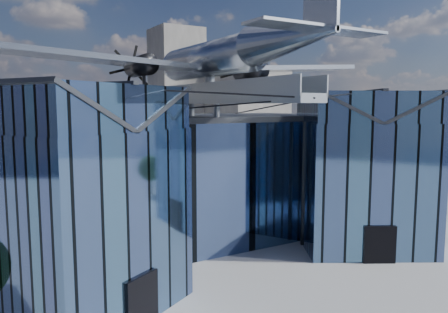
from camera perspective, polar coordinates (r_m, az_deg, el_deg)
ground_plane at (r=30.31m, az=1.99°, el=-14.04°), size 120.00×120.00×0.00m
museum at (r=33.80m, az=-3.30°, el=-2.15°), size 32.88×24.50×17.60m
bg_towers at (r=76.22m, az=-18.03°, el=5.82°), size 77.00×24.50×26.00m
tree_side_e at (r=51.14m, az=18.05°, el=-2.02°), size 3.76×3.76×4.84m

